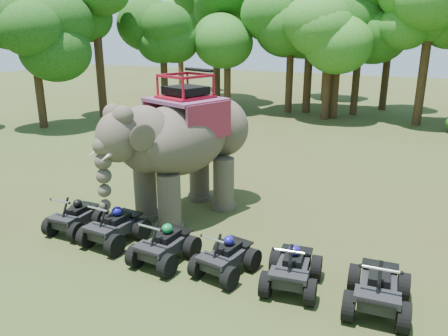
# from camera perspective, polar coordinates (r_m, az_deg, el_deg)

# --- Properties ---
(ground) EXTENTS (110.00, 110.00, 0.00)m
(ground) POSITION_cam_1_polar(r_m,az_deg,el_deg) (13.25, -2.34, -9.27)
(ground) COLOR #47381E
(ground) RESTS_ON ground
(elephant) EXTENTS (4.17, 6.20, 4.79)m
(elephant) POSITION_cam_1_polar(r_m,az_deg,el_deg) (14.36, -5.20, 3.02)
(elephant) COLOR #4F463A
(elephant) RESTS_ON ground
(atv_0) EXTENTS (1.28, 1.71, 1.23)m
(atv_0) POSITION_cam_1_polar(r_m,az_deg,el_deg) (14.25, -18.87, -5.54)
(atv_0) COLOR black
(atv_0) RESTS_ON ground
(atv_1) EXTENTS (1.39, 1.86, 1.33)m
(atv_1) POSITION_cam_1_polar(r_m,az_deg,el_deg) (13.14, -14.17, -6.84)
(atv_1) COLOR black
(atv_1) RESTS_ON ground
(atv_2) EXTENTS (1.37, 1.81, 1.29)m
(atv_2) POSITION_cam_1_polar(r_m,az_deg,el_deg) (11.86, -7.83, -9.30)
(atv_2) COLOR black
(atv_2) RESTS_ON ground
(atv_3) EXTENTS (1.43, 1.80, 1.22)m
(atv_3) POSITION_cam_1_polar(r_m,az_deg,el_deg) (11.26, 0.21, -10.88)
(atv_3) COLOR black
(atv_3) RESTS_ON ground
(atv_4) EXTENTS (1.51, 1.91, 1.30)m
(atv_4) POSITION_cam_1_polar(r_m,az_deg,el_deg) (10.81, 8.95, -12.17)
(atv_4) COLOR black
(atv_4) RESTS_ON ground
(atv_5) EXTENTS (1.52, 1.98, 1.38)m
(atv_5) POSITION_cam_1_polar(r_m,az_deg,el_deg) (10.47, 19.56, -13.83)
(atv_5) COLOR black
(atv_5) RESTS_ON ground
(tree_0) EXTENTS (5.44, 5.44, 7.77)m
(tree_0) POSITION_cam_1_polar(r_m,az_deg,el_deg) (33.90, 17.05, 13.18)
(tree_0) COLOR #195114
(tree_0) RESTS_ON ground
(tree_1) EXTENTS (6.24, 6.24, 8.92)m
(tree_1) POSITION_cam_1_polar(r_m,az_deg,el_deg) (31.41, 24.79, 13.15)
(tree_1) COLOR #195114
(tree_1) RESTS_ON ground
(tree_22) EXTENTS (5.08, 5.08, 7.25)m
(tree_22) POSITION_cam_1_polar(r_m,az_deg,el_deg) (30.27, -23.23, 11.65)
(tree_22) COLOR #195114
(tree_22) RESTS_ON ground
(tree_23) EXTENTS (6.74, 6.74, 9.63)m
(tree_23) POSITION_cam_1_polar(r_m,az_deg,el_deg) (32.83, -16.09, 14.78)
(tree_23) COLOR #195114
(tree_23) RESTS_ON ground
(tree_24) EXTENTS (5.47, 5.47, 7.82)m
(tree_24) POSITION_cam_1_polar(r_m,az_deg,el_deg) (34.35, -7.90, 13.85)
(tree_24) COLOR #195114
(tree_24) RESTS_ON ground
(tree_25) EXTENTS (5.16, 5.16, 7.37)m
(tree_25) POSITION_cam_1_polar(r_m,az_deg,el_deg) (33.54, 0.44, 13.54)
(tree_25) COLOR #195114
(tree_25) RESTS_ON ground
(tree_26) EXTENTS (5.54, 5.54, 7.92)m
(tree_26) POSITION_cam_1_polar(r_m,az_deg,el_deg) (33.82, 8.65, 13.85)
(tree_26) COLOR #195114
(tree_26) RESTS_ON ground
(tree_28) EXTENTS (7.36, 7.36, 10.51)m
(tree_28) POSITION_cam_1_polar(r_m,az_deg,el_deg) (38.40, -0.99, 16.37)
(tree_28) COLOR #195114
(tree_28) RESTS_ON ground
(tree_29) EXTENTS (5.38, 5.38, 7.69)m
(tree_29) POSITION_cam_1_polar(r_m,az_deg,el_deg) (40.82, 13.22, 14.01)
(tree_29) COLOR #195114
(tree_29) RESTS_ON ground
(tree_30) EXTENTS (5.87, 5.87, 8.38)m
(tree_30) POSITION_cam_1_polar(r_m,az_deg,el_deg) (36.84, 20.60, 13.61)
(tree_30) COLOR #195114
(tree_30) RESTS_ON ground
(tree_31) EXTENTS (5.28, 5.28, 7.54)m
(tree_31) POSITION_cam_1_polar(r_m,az_deg,el_deg) (31.44, 13.42, 12.99)
(tree_31) COLOR #195114
(tree_31) RESTS_ON ground
(tree_32) EXTENTS (5.79, 5.79, 8.27)m
(tree_32) POSITION_cam_1_polar(r_m,az_deg,el_deg) (45.62, -5.71, 15.05)
(tree_32) COLOR #195114
(tree_32) RESTS_ON ground
(tree_33) EXTENTS (7.08, 7.08, 10.11)m
(tree_33) POSITION_cam_1_polar(r_m,az_deg,el_deg) (32.02, 14.64, 15.28)
(tree_33) COLOR #195114
(tree_33) RESTS_ON ground
(tree_35) EXTENTS (6.90, 6.90, 9.86)m
(tree_35) POSITION_cam_1_polar(r_m,az_deg,el_deg) (34.00, 11.11, 15.39)
(tree_35) COLOR #195114
(tree_35) RESTS_ON ground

